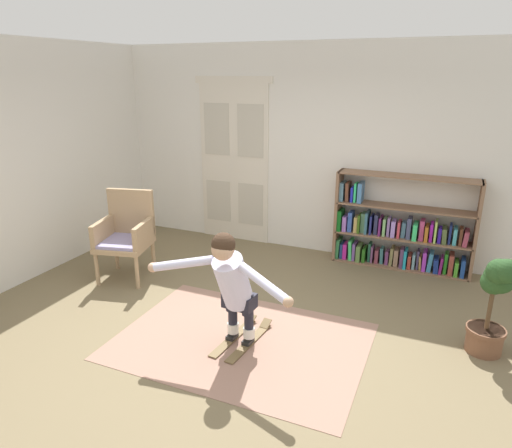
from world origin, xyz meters
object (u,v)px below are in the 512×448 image
Objects in this scene: skis_pair at (243,338)px; bookshelf at (397,232)px; wicker_chair at (126,233)px; potted_plant at (494,299)px; person_skier at (232,280)px.

bookshelf is at bearing 65.34° from skis_pair.
potted_plant is (4.15, -0.06, -0.03)m from wicker_chair.
potted_plant is at bearing -58.60° from bookshelf.
person_skier is at bearing -95.67° from skis_pair.
wicker_chair is 1.37× the size of skis_pair.
bookshelf is at bearing 28.21° from wicker_chair.
skis_pair is (-2.18, -0.73, -0.53)m from potted_plant.
potted_plant reaches higher than skis_pair.
potted_plant is at bearing -0.87° from wicker_chair.
bookshelf is 1.82× the size of potted_plant.
person_skier is (-2.20, -0.91, 0.17)m from potted_plant.
wicker_chair is 4.15m from potted_plant.
person_skier is (1.96, -0.97, 0.13)m from wicker_chair.
wicker_chair is 2.19m from person_skier.
person_skier is (-0.02, -0.18, 0.69)m from skis_pair.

